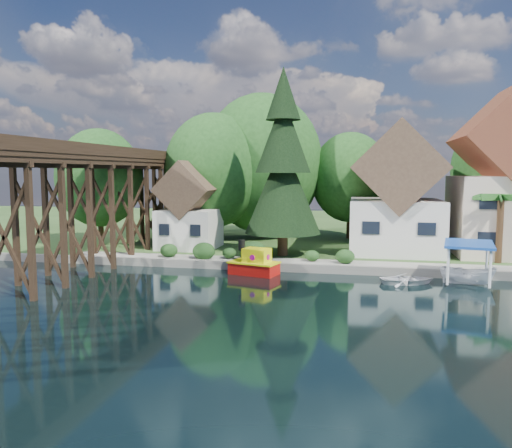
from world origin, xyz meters
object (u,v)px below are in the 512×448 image
object	(u,v)px
palm_tree	(501,199)
tugboat	(255,264)
house_left	(396,198)
trestle_bridge	(82,199)
boat_white_a	(407,278)
shed	(189,211)
house_center	(508,183)
conifer	(283,166)
boat_canopy	(468,267)

from	to	relation	value
palm_tree	tugboat	world-z (taller)	palm_tree
house_left	palm_tree	xyz separation A→B (m)	(7.35, -3.95, 0.19)
trestle_bridge	boat_white_a	distance (m)	23.69
boat_white_a	shed	bearing A→B (deg)	50.48
boat_white_a	palm_tree	bearing A→B (deg)	-61.74
house_center	conifer	distance (m)	18.73
tugboat	boat_canopy	distance (m)	14.37
house_left	palm_tree	distance (m)	8.34
boat_canopy	trestle_bridge	bearing A→B (deg)	-177.84
boat_white_a	house_center	bearing A→B (deg)	-52.63
house_center	shed	bearing A→B (deg)	-175.76
shed	tugboat	world-z (taller)	shed
trestle_bridge	conifer	distance (m)	15.69
house_center	tugboat	size ratio (longest dim) A/B	3.60
palm_tree	tugboat	xyz separation A→B (m)	(-17.71, -5.49, -4.57)
shed	palm_tree	xyz separation A→B (m)	(25.35, -2.45, 1.50)
house_center	boat_white_a	size ratio (longest dim) A/B	4.00
house_left	boat_white_a	world-z (taller)	house_left
tugboat	boat_white_a	bearing A→B (deg)	-5.07
tugboat	house_center	bearing A→B (deg)	27.17
conifer	shed	bearing A→B (deg)	164.91
house_left	house_center	distance (m)	9.10
trestle_bridge	shed	distance (m)	10.69
house_center	boat_white_a	distance (m)	15.27
trestle_bridge	tugboat	distance (m)	13.52
trestle_bridge	house_left	bearing A→B (deg)	25.21
palm_tree	shed	bearing A→B (deg)	174.49
tugboat	boat_canopy	world-z (taller)	boat_canopy
shed	boat_canopy	size ratio (longest dim) A/B	1.65
shed	boat_white_a	world-z (taller)	shed
conifer	trestle_bridge	bearing A→B (deg)	-153.37
boat_white_a	tugboat	bearing A→B (deg)	71.45
trestle_bridge	palm_tree	distance (m)	31.12
conifer	boat_white_a	xyz separation A→B (m)	(9.31, -6.48, -7.46)
house_left	shed	bearing A→B (deg)	-175.23
house_left	boat_canopy	size ratio (longest dim) A/B	2.32
tugboat	boat_white_a	size ratio (longest dim) A/B	1.11
house_left	shed	size ratio (longest dim) A/B	1.40
shed	conifer	world-z (taller)	conifer
house_center	boat_canopy	distance (m)	12.60
shed	conifer	size ratio (longest dim) A/B	0.52
palm_tree	boat_white_a	world-z (taller)	palm_tree
conifer	tugboat	world-z (taller)	conifer
conifer	boat_white_a	size ratio (longest dim) A/B	4.38
shed	palm_tree	world-z (taller)	shed
trestle_bridge	shed	size ratio (longest dim) A/B	5.63
boat_canopy	conifer	bearing A→B (deg)	155.76
tugboat	boat_canopy	xyz separation A→B (m)	(14.36, -0.37, 0.43)
shed	boat_canopy	world-z (taller)	shed
tugboat	boat_white_a	xyz separation A→B (m)	(10.52, -0.93, -0.39)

